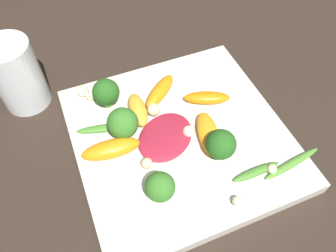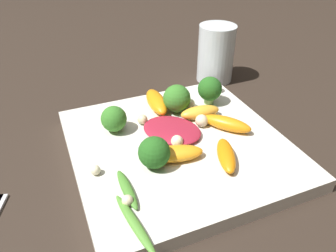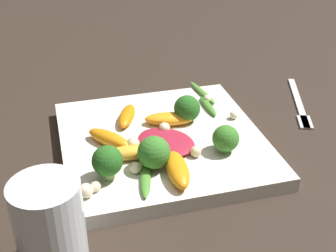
{
  "view_description": "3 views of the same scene",
  "coord_description": "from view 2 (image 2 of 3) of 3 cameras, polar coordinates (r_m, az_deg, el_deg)",
  "views": [
    {
      "loc": [
        0.12,
        0.24,
        0.4
      ],
      "look_at": [
        0.01,
        -0.01,
        0.04
      ],
      "focal_mm": 35.0,
      "sensor_mm": 36.0,
      "label": 1
    },
    {
      "loc": [
        -0.33,
        0.15,
        0.3
      ],
      "look_at": [
        0.01,
        0.01,
        0.04
      ],
      "focal_mm": 35.0,
      "sensor_mm": 36.0,
      "label": 2
    },
    {
      "loc": [
        0.56,
        -0.14,
        0.38
      ],
      "look_at": [
        -0.01,
        0.01,
        0.03
      ],
      "focal_mm": 50.0,
      "sensor_mm": 36.0,
      "label": 3
    }
  ],
  "objects": [
    {
      "name": "macadamia_nut_4",
      "position": [
        0.49,
        -4.47,
        1.14
      ],
      "size": [
        0.02,
        0.02,
        0.02
      ],
      "color": "beige",
      "rests_on": "plate"
    },
    {
      "name": "broccoli_floret_3",
      "position": [
        0.54,
        7.29,
        6.35
      ],
      "size": [
        0.04,
        0.04,
        0.05
      ],
      "color": "#84AD5B",
      "rests_on": "plate"
    },
    {
      "name": "macadamia_nut_6",
      "position": [
        0.57,
        7.81,
        5.99
      ],
      "size": [
        0.01,
        0.01,
        0.01
      ],
      "color": "beige",
      "rests_on": "plate"
    },
    {
      "name": "arugula_sprig_0",
      "position": [
        0.39,
        -7.16,
        -10.82
      ],
      "size": [
        0.07,
        0.01,
        0.01
      ],
      "color": "#47842D",
      "rests_on": "plate"
    },
    {
      "name": "broccoli_floret_0",
      "position": [
        0.41,
        -2.42,
        -4.67
      ],
      "size": [
        0.04,
        0.04,
        0.04
      ],
      "color": "#84AD5B",
      "rests_on": "plate"
    },
    {
      "name": "macadamia_nut_2",
      "position": [
        0.59,
        8.49,
        6.76
      ],
      "size": [
        0.02,
        0.02,
        0.02
      ],
      "color": "beige",
      "rests_on": "plate"
    },
    {
      "name": "arugula_sprig_2",
      "position": [
        0.55,
        2.12,
        4.43
      ],
      "size": [
        0.08,
        0.03,
        0.01
      ],
      "color": "#47842D",
      "rests_on": "plate"
    },
    {
      "name": "orange_segment_1",
      "position": [
        0.42,
        1.19,
        -4.83
      ],
      "size": [
        0.04,
        0.08,
        0.02
      ],
      "color": "orange",
      "rests_on": "plate"
    },
    {
      "name": "ground_plane",
      "position": [
        0.47,
        1.73,
        -4.71
      ],
      "size": [
        2.4,
        2.4,
        0.0
      ],
      "primitive_type": "plane",
      "color": "#2D231C"
    },
    {
      "name": "macadamia_nut_5",
      "position": [
        0.37,
        -7.07,
        -12.75
      ],
      "size": [
        0.01,
        0.01,
        0.01
      ],
      "color": "beige",
      "rests_on": "plate"
    },
    {
      "name": "orange_segment_2",
      "position": [
        0.49,
        10.22,
        0.41
      ],
      "size": [
        0.07,
        0.06,
        0.02
      ],
      "color": "orange",
      "rests_on": "plate"
    },
    {
      "name": "radicchio_leaf_0",
      "position": [
        0.47,
        0.9,
        -0.62
      ],
      "size": [
        0.11,
        0.11,
        0.01
      ],
      "color": "maroon",
      "rests_on": "plate"
    },
    {
      "name": "macadamia_nut_7",
      "position": [
        0.41,
        -12.55,
        -7.5
      ],
      "size": [
        0.01,
        0.01,
        0.01
      ],
      "color": "beige",
      "rests_on": "plate"
    },
    {
      "name": "broccoli_floret_1",
      "position": [
        0.51,
        1.55,
        4.79
      ],
      "size": [
        0.04,
        0.04,
        0.05
      ],
      "color": "#7A9E51",
      "rests_on": "plate"
    },
    {
      "name": "macadamia_nut_1",
      "position": [
        0.49,
        5.86,
        0.93
      ],
      "size": [
        0.02,
        0.02,
        0.02
      ],
      "color": "beige",
      "rests_on": "plate"
    },
    {
      "name": "drinking_glass",
      "position": [
        0.66,
        8.34,
        12.38
      ],
      "size": [
        0.07,
        0.07,
        0.11
      ],
      "color": "white",
      "rests_on": "ground_plane"
    },
    {
      "name": "orange_segment_0",
      "position": [
        0.53,
        -2.03,
        4.26
      ],
      "size": [
        0.08,
        0.03,
        0.02
      ],
      "color": "orange",
      "rests_on": "plate"
    },
    {
      "name": "orange_segment_3",
      "position": [
        0.51,
        5.61,
        2.39
      ],
      "size": [
        0.03,
        0.06,
        0.02
      ],
      "color": "#FCAD33",
      "rests_on": "plate"
    },
    {
      "name": "plate",
      "position": [
        0.47,
        1.76,
        -3.7
      ],
      "size": [
        0.29,
        0.29,
        0.02
      ],
      "color": "silver",
      "rests_on": "ground_plane"
    },
    {
      "name": "macadamia_nut_3",
      "position": [
        0.45,
        1.58,
        -2.65
      ],
      "size": [
        0.02,
        0.02,
        0.02
      ],
      "color": "beige",
      "rests_on": "plate"
    },
    {
      "name": "broccoli_floret_2",
      "position": [
        0.47,
        -9.41,
        1.2
      ],
      "size": [
        0.04,
        0.04,
        0.04
      ],
      "color": "#84AD5B",
      "rests_on": "plate"
    },
    {
      "name": "arugula_sprig_1",
      "position": [
        0.35,
        -5.85,
        -16.56
      ],
      "size": [
        0.09,
        0.02,
        0.01
      ],
      "color": "#518E33",
      "rests_on": "plate"
    },
    {
      "name": "orange_segment_4",
      "position": [
        0.43,
        10.09,
        -5.01
      ],
      "size": [
        0.07,
        0.05,
        0.02
      ],
      "color": "orange",
      "rests_on": "plate"
    },
    {
      "name": "macadamia_nut_0",
      "position": [
        0.53,
        3.88,
        3.93
      ],
      "size": [
        0.02,
        0.02,
        0.02
      ],
      "color": "beige",
      "rests_on": "plate"
    }
  ]
}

